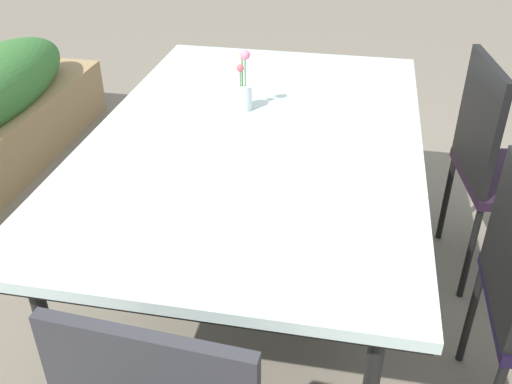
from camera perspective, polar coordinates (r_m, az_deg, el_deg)
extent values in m
plane|color=#756B5B|center=(2.52, 1.38, -10.60)|extent=(12.00, 12.00, 0.00)
cube|color=#B2C6C1|center=(2.10, 0.00, 5.40)|extent=(1.83, 1.17, 0.03)
cube|color=black|center=(2.12, 0.00, 4.69)|extent=(1.79, 1.15, 0.02)
cylinder|color=black|center=(2.96, 11.81, 4.51)|extent=(0.04, 0.04, 0.75)
cylinder|color=black|center=(1.89, -19.29, -15.28)|extent=(0.04, 0.04, 0.75)
cylinder|color=black|center=(3.07, -5.69, 6.11)|extent=(0.04, 0.04, 0.75)
cube|color=black|center=(1.82, 23.77, -4.95)|extent=(0.45, 0.03, 0.42)
cylinder|color=black|center=(2.26, 20.41, -11.16)|extent=(0.03, 0.03, 0.47)
cube|color=black|center=(2.48, 21.11, 6.45)|extent=(0.44, 0.09, 0.49)
cylinder|color=black|center=(2.88, 18.23, -0.57)|extent=(0.03, 0.03, 0.46)
cylinder|color=black|center=(2.55, 20.31, -5.68)|extent=(0.03, 0.03, 0.46)
cylinder|color=silver|center=(2.26, -1.23, 9.28)|extent=(0.07, 0.07, 0.10)
cylinder|color=#47843D|center=(2.22, -1.07, 11.34)|extent=(0.01, 0.01, 0.16)
sphere|color=pink|center=(2.19, -1.09, 13.34)|extent=(0.04, 0.04, 0.04)
cylinder|color=#47843D|center=(2.23, -1.54, 10.74)|extent=(0.01, 0.01, 0.11)
sphere|color=#DB4C56|center=(2.21, -1.57, 12.10)|extent=(0.03, 0.03, 0.03)
cylinder|color=#47843D|center=(2.23, -1.36, 11.35)|extent=(0.01, 0.01, 0.16)
sphere|color=#EFCC4C|center=(2.20, -1.39, 13.27)|extent=(0.03, 0.03, 0.03)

